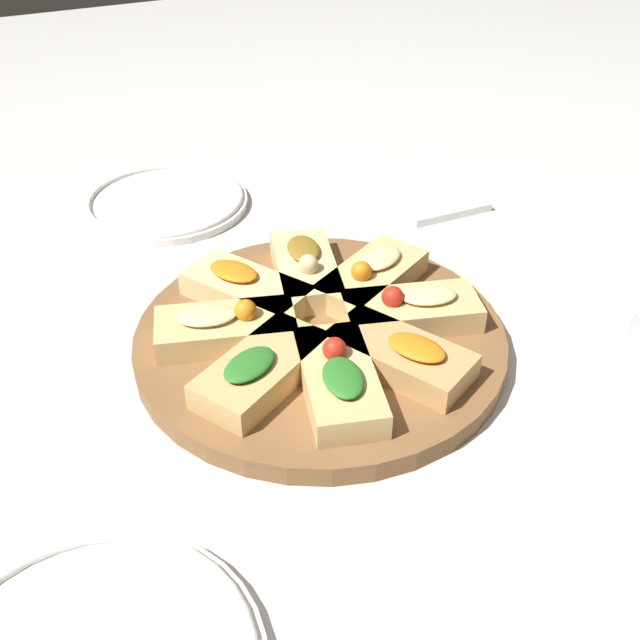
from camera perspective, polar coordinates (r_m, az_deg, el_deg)
ground_plane at (r=0.77m, az=-0.00°, el=-2.07°), size 3.00×3.00×0.00m
serving_board at (r=0.76m, az=-0.00°, el=-1.45°), size 0.38×0.38×0.02m
focaccia_slice_0 at (r=0.80m, az=-5.66°, el=2.37°), size 0.15×0.12×0.04m
focaccia_slice_1 at (r=0.74m, az=-7.22°, el=-0.55°), size 0.10×0.15×0.04m
focaccia_slice_2 at (r=0.69m, az=-4.50°, el=-3.77°), size 0.12×0.15×0.04m
focaccia_slice_3 at (r=0.67m, az=1.44°, el=-4.51°), size 0.15×0.10×0.04m
focaccia_slice_4 at (r=0.71m, az=6.17°, el=-2.67°), size 0.15×0.12×0.04m
focaccia_slice_5 at (r=0.76m, az=6.99°, el=0.80°), size 0.10×0.15×0.04m
focaccia_slice_6 at (r=0.81m, az=3.95°, el=3.29°), size 0.12×0.15×0.04m
focaccia_slice_7 at (r=0.82m, az=-1.11°, el=3.93°), size 0.15×0.10×0.04m
plate_right at (r=1.05m, az=-11.68°, el=8.85°), size 0.22×0.22×0.02m
napkin_stack at (r=1.06m, az=8.24°, el=9.44°), size 0.14×0.12×0.01m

